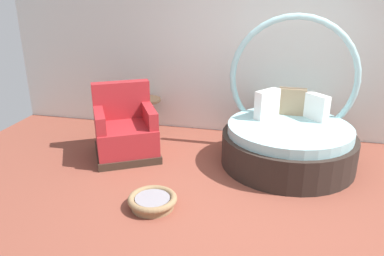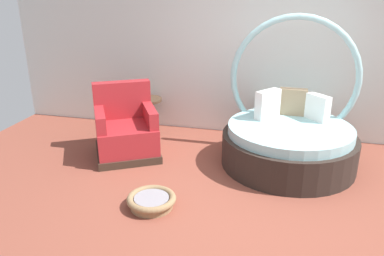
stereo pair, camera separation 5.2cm
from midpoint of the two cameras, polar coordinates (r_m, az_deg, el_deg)
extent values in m
cube|color=brown|center=(4.13, 8.42, -11.23)|extent=(8.00, 8.00, 0.02)
cube|color=silver|center=(5.69, 11.11, 11.68)|extent=(8.00, 0.12, 2.60)
cylinder|color=#2D231E|center=(4.97, 13.79, -3.08)|extent=(1.66, 1.66, 0.41)
cylinder|color=#9ED1D6|center=(4.87, 14.05, -0.24)|extent=(1.53, 1.53, 0.12)
torus|color=#9ED1D6|center=(5.16, 14.56, 7.08)|extent=(1.66, 0.08, 1.66)
cube|color=white|center=(5.11, 17.85, 3.01)|extent=(0.31, 0.32, 0.33)
cube|color=tan|center=(5.22, 14.43, 3.88)|extent=(0.36, 0.13, 0.35)
cube|color=white|center=(5.01, 10.87, 3.55)|extent=(0.32, 0.36, 0.37)
cube|color=#38281E|center=(5.20, -9.95, -3.56)|extent=(1.09, 1.09, 0.10)
cube|color=#A32328|center=(5.11, -10.11, -1.32)|extent=(1.04, 1.04, 0.34)
cube|color=#A32328|center=(5.27, -10.79, 4.15)|extent=(0.74, 0.51, 0.50)
cube|color=#A32328|center=(5.00, -13.95, 1.29)|extent=(0.44, 0.65, 0.22)
cube|color=#A32328|center=(5.05, -6.70, 2.00)|extent=(0.44, 0.65, 0.22)
cylinder|color=#8E704C|center=(4.04, -6.26, -11.28)|extent=(0.44, 0.44, 0.06)
torus|color=#8E704C|center=(4.00, -6.30, -10.50)|extent=(0.51, 0.51, 0.07)
cylinder|color=gray|center=(4.01, -6.30, -10.62)|extent=(0.36, 0.36, 0.05)
cylinder|color=#473323|center=(5.96, -6.97, 1.79)|extent=(0.08, 0.08, 0.48)
cylinder|color=#473323|center=(5.88, -7.08, 4.19)|extent=(0.44, 0.44, 0.04)
camera|label=1|loc=(0.03, -90.32, -0.12)|focal=35.72mm
camera|label=2|loc=(0.03, 89.68, 0.12)|focal=35.72mm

